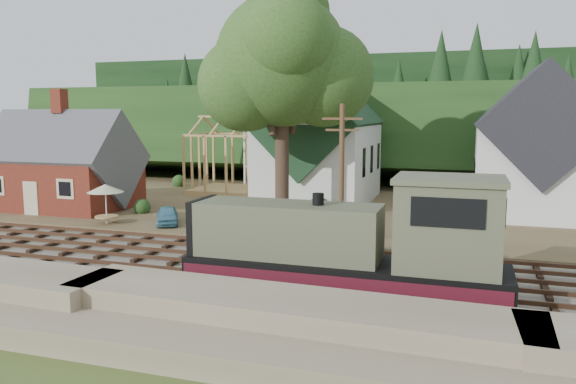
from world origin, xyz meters
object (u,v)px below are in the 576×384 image
(car_green, at_px, (53,201))
(patio_set, at_px, (105,190))
(locomotive, at_px, (355,248))
(car_blue, at_px, (167,215))

(car_green, xyz_separation_m, patio_set, (7.59, -3.95, 1.68))
(locomotive, bearing_deg, car_blue, 143.99)
(car_green, bearing_deg, locomotive, -125.77)
(locomotive, height_order, car_blue, locomotive)
(locomotive, relative_size, car_blue, 3.67)
(car_blue, relative_size, car_green, 1.04)
(car_green, relative_size, patio_set, 1.25)
(car_blue, bearing_deg, patio_set, 166.35)
(locomotive, xyz_separation_m, car_blue, (-14.48, 10.52, -1.32))
(car_blue, relative_size, patio_set, 1.31)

